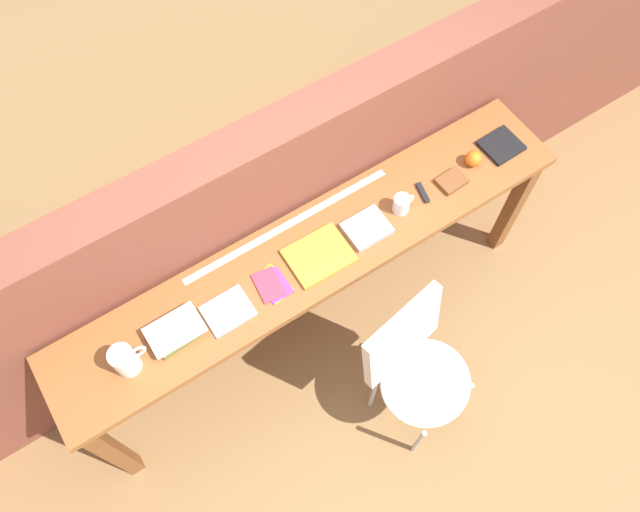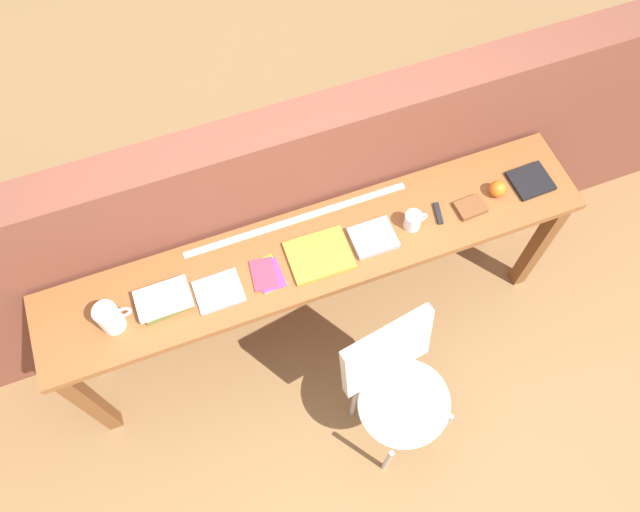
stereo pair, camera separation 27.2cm
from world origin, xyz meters
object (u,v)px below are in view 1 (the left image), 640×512
(chair_white_moulded, at_px, (417,367))
(sports_ball_small, at_px, (473,159))
(book_stack_leftmost, at_px, (174,331))
(book_open_centre, at_px, (318,256))
(pamphlet_pile_colourful, at_px, (272,284))
(multitool_folded, at_px, (423,193))
(pitcher_white, at_px, (125,360))
(leather_journal_brown, at_px, (452,181))
(mug, at_px, (402,204))
(magazine_cycling, at_px, (228,311))
(book_repair_rightmost, at_px, (501,145))

(chair_white_moulded, distance_m, sports_ball_small, 1.01)
(book_stack_leftmost, distance_m, book_open_centre, 0.69)
(pamphlet_pile_colourful, relative_size, multitool_folded, 1.60)
(chair_white_moulded, relative_size, pitcher_white, 4.85)
(multitool_folded, height_order, leather_journal_brown, leather_journal_brown)
(book_stack_leftmost, relative_size, leather_journal_brown, 1.76)
(pitcher_white, distance_m, book_open_centre, 0.91)
(mug, xyz_separation_m, leather_journal_brown, (0.29, -0.01, -0.03))
(chair_white_moulded, relative_size, leather_journal_brown, 6.86)
(pamphlet_pile_colourful, bearing_deg, leather_journal_brown, -0.36)
(magazine_cycling, xyz_separation_m, book_open_centre, (0.46, 0.01, 0.00))
(book_open_centre, relative_size, book_repair_rightmost, 1.51)
(magazine_cycling, relative_size, book_repair_rightmost, 1.10)
(mug, bearing_deg, magazine_cycling, -179.31)
(multitool_folded, bearing_deg, magazine_cycling, -178.73)
(chair_white_moulded, bearing_deg, mug, 64.03)
(mug, bearing_deg, multitool_folded, 5.18)
(book_stack_leftmost, relative_size, pamphlet_pile_colourful, 1.30)
(magazine_cycling, bearing_deg, book_open_centre, 0.67)
(book_stack_leftmost, height_order, multitool_folded, book_stack_leftmost)
(sports_ball_small, distance_m, book_repair_rightmost, 0.18)
(book_open_centre, relative_size, multitool_folded, 2.49)
(book_open_centre, distance_m, sports_ball_small, 0.89)
(book_open_centre, bearing_deg, chair_white_moulded, -72.23)
(book_repair_rightmost, bearing_deg, multitool_folded, 179.53)
(magazine_cycling, height_order, book_repair_rightmost, book_repair_rightmost)
(pamphlet_pile_colourful, distance_m, book_repair_rightmost, 1.31)
(pitcher_white, bearing_deg, magazine_cycling, -1.05)
(mug, relative_size, book_repair_rightmost, 0.61)
(pamphlet_pile_colourful, bearing_deg, sports_ball_small, 1.33)
(magazine_cycling, xyz_separation_m, mug, (0.91, 0.01, 0.04))
(mug, height_order, sports_ball_small, mug)
(chair_white_moulded, height_order, pamphlet_pile_colourful, chair_white_moulded)
(pitcher_white, relative_size, magazine_cycling, 0.92)
(book_open_centre, bearing_deg, mug, 1.20)
(book_stack_leftmost, relative_size, book_repair_rightmost, 1.27)
(magazine_cycling, relative_size, sports_ball_small, 2.54)
(magazine_cycling, bearing_deg, leather_journal_brown, -0.71)
(chair_white_moulded, relative_size, mug, 8.10)
(mug, relative_size, multitool_folded, 1.00)
(book_open_centre, bearing_deg, multitool_folded, 2.39)
(mug, bearing_deg, book_stack_leftmost, 178.96)
(book_open_centre, height_order, multitool_folded, book_open_centre)
(multitool_folded, distance_m, leather_journal_brown, 0.15)
(chair_white_moulded, bearing_deg, book_stack_leftmost, 145.22)
(pitcher_white, distance_m, sports_ball_small, 1.79)
(book_open_centre, distance_m, leather_journal_brown, 0.74)
(book_open_centre, xyz_separation_m, multitool_folded, (0.59, 0.01, -0.00))
(pamphlet_pile_colourful, bearing_deg, book_repair_rightmost, 1.16)
(magazine_cycling, xyz_separation_m, multitool_folded, (1.04, 0.02, 0.00))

